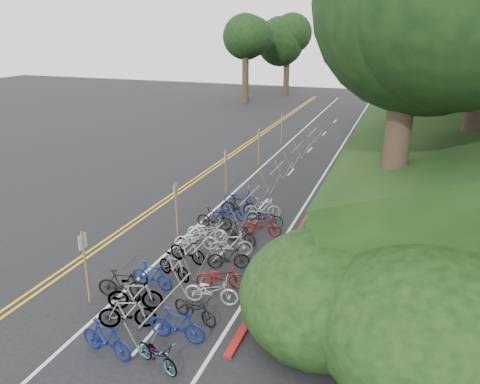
% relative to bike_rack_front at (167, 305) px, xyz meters
% --- Properties ---
extents(ground, '(120.00, 120.00, 0.00)m').
position_rel_bike_rack_front_xyz_m(ground, '(-3.44, 1.23, -0.80)').
color(ground, black).
rests_on(ground, ground).
extents(road_markings, '(7.47, 80.00, 0.01)m').
position_rel_bike_rack_front_xyz_m(road_markings, '(-2.81, 11.33, -0.80)').
color(road_markings, gold).
rests_on(road_markings, ground).
extents(red_curb, '(0.25, 28.00, 0.10)m').
position_rel_bike_rack_front_xyz_m(red_curb, '(2.26, 13.23, -0.75)').
color(red_curb, maroon).
rests_on(red_curb, ground).
extents(embankment, '(14.30, 48.14, 9.11)m').
position_rel_bike_rack_front_xyz_m(embankment, '(9.52, 20.27, 1.76)').
color(embankment, black).
rests_on(embankment, ground).
extents(bike_rack_front, '(1.09, 3.22, 1.07)m').
position_rel_bike_rack_front_xyz_m(bike_rack_front, '(0.00, 0.00, 0.00)').
color(bike_rack_front, '#A0A2A7').
rests_on(bike_rack_front, ground).
extents(bike_racks_rest, '(1.14, 23.00, 1.17)m').
position_rel_bike_rack_front_xyz_m(bike_racks_rest, '(-0.44, 14.23, 0.05)').
color(bike_racks_rest, '#A0A2A7').
rests_on(bike_racks_rest, ground).
extents(signpost_near, '(0.08, 0.40, 2.62)m').
position_rel_bike_rack_front_xyz_m(signpost_near, '(-3.18, 0.35, 0.69)').
color(signpost_near, brown).
rests_on(signpost_near, ground).
extents(signposts_rest, '(0.08, 18.40, 2.50)m').
position_rel_bike_rack_front_xyz_m(signposts_rest, '(-2.84, 15.23, 0.63)').
color(signposts_rest, brown).
rests_on(signposts_rest, ground).
extents(bike_front, '(0.86, 1.83, 1.06)m').
position_rel_bike_rack_front_xyz_m(bike_front, '(-2.27, 0.99, -0.27)').
color(bike_front, black).
rests_on(bike_front, ground).
extents(bike_valet, '(3.23, 14.13, 1.10)m').
position_rel_bike_rack_front_xyz_m(bike_valet, '(-0.45, 4.28, -0.30)').
color(bike_valet, navy).
rests_on(bike_valet, ground).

